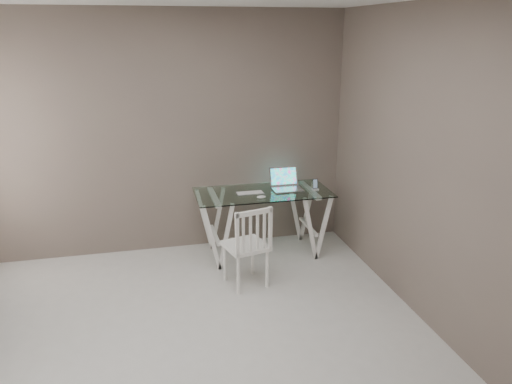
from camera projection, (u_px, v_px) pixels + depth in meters
room at (182, 146)px, 3.36m from camera, size 4.50×4.52×2.71m
desk at (263, 222)px, 5.66m from camera, size 1.50×0.70×0.75m
chair at (249, 243)px, 4.87m from camera, size 0.48×0.48×0.86m
laptop at (286, 184)px, 5.66m from camera, size 0.33×0.30×0.22m
keyboard at (250, 193)px, 5.50m from camera, size 0.31×0.13×0.01m
mouse at (261, 197)px, 5.33m from camera, size 0.10×0.06×0.03m
phone_dock at (315, 187)px, 5.61m from camera, size 0.07×0.07×0.12m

